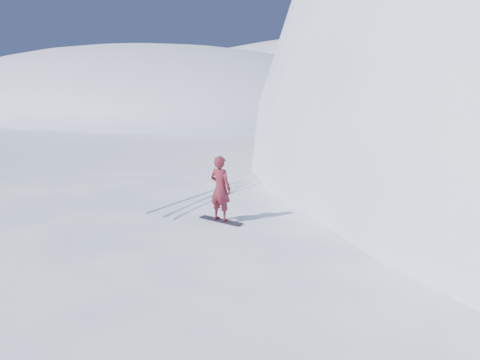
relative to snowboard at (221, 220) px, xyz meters
The scene contains 9 objects.
ground 3.75m from the snowboard, 133.00° to the right, with size 400.00×400.00×0.00m, color white.
near_ridge 2.75m from the snowboard, 136.54° to the left, with size 36.00×28.00×4.80m, color white.
far_ridge_a 92.39m from the snowboard, 141.17° to the left, with size 120.00×70.00×28.00m, color white.
far_ridge_c 115.80m from the snowboard, 111.25° to the left, with size 140.00×90.00×36.00m, color white.
wind_bumps 3.48m from the snowboard, behind, with size 16.00×14.40×1.00m.
snowboard is the anchor object (origin of this frame).
snowboarder 1.00m from the snowboard, ahead, with size 0.72×0.47×1.98m, color maroon.
vapor_plume 76.50m from the snowboard, 155.49° to the left, with size 9.31×7.45×6.52m, color white.
board_tracks 3.18m from the snowboard, 135.89° to the left, with size 1.68×5.99×0.04m.
Camera 1 is at (10.48, -8.63, 6.58)m, focal length 35.00 mm.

